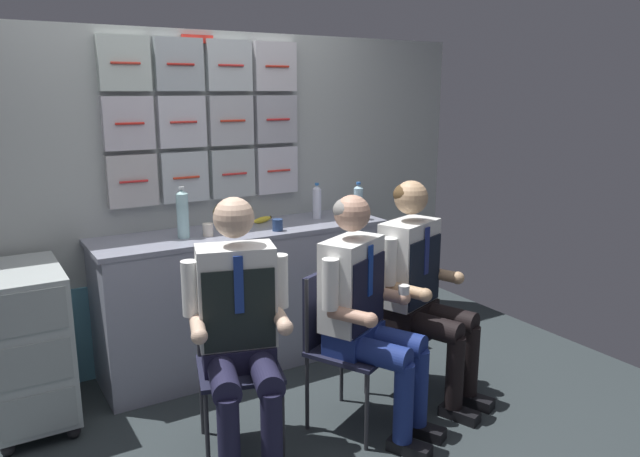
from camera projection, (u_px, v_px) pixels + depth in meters
ground at (293, 455)px, 3.05m from camera, size 4.80×4.80×0.04m
galley_bulkhead at (193, 198)px, 3.95m from camera, size 4.20×0.14×2.15m
galley_counter at (246, 296)px, 3.97m from camera, size 1.91×0.53×0.91m
service_trolley at (27, 342)px, 3.21m from camera, size 0.40×0.65×0.87m
folding_chair_left at (236, 345)px, 3.06m from camera, size 0.50×0.50×0.84m
crew_member_left at (239, 320)px, 2.86m from camera, size 0.54×0.69×1.29m
folding_chair_right at (338, 331)px, 3.24m from camera, size 0.54×0.54×0.84m
crew_member_right at (365, 305)px, 3.11m from camera, size 0.58×0.68×1.27m
folding_chair_by_counter at (396, 307)px, 3.60m from camera, size 0.51×0.51×0.84m
crew_member_by_counter at (421, 281)px, 3.46m from camera, size 0.55×0.69×1.29m
water_bottle_clear at (183, 214)px, 3.61m from camera, size 0.07×0.07×0.31m
water_bottle_blue_cap at (317, 202)px, 4.18m from camera, size 0.06×0.06×0.25m
water_bottle_short at (358, 202)px, 4.14m from camera, size 0.06×0.06×0.26m
coffee_cup_white at (208, 229)px, 3.68m from camera, size 0.06×0.06×0.08m
paper_cup_tan at (278, 225)px, 3.81m from camera, size 0.07×0.07×0.07m
snack_banana at (262, 220)px, 4.05m from camera, size 0.17×0.10×0.04m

